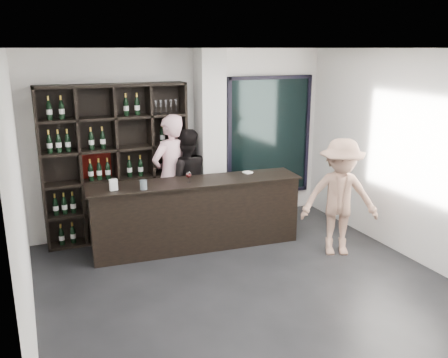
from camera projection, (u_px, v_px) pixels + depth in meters
name	position (u px, v px, depth m)	size (l,w,h in m)	color
floor	(259.00, 298.00, 5.70)	(5.00, 5.50, 0.01)	black
wine_shelf	(117.00, 164.00, 7.21)	(2.20, 0.35, 2.40)	black
structural_column	(210.00, 141.00, 7.63)	(0.40, 0.40, 2.90)	silver
glass_panel	(269.00, 137.00, 8.29)	(1.60, 0.08, 2.10)	black
tasting_counter	(196.00, 214.00, 7.05)	(3.13, 0.65, 1.03)	black
taster_pink	(171.00, 176.00, 7.44)	(0.71, 0.46, 1.93)	#FFC2CC
taster_black	(186.00, 181.00, 7.56)	(0.82, 0.64, 1.69)	black
customer	(340.00, 198.00, 6.73)	(1.10, 0.63, 1.70)	tan
wine_glass	(189.00, 177.00, 6.78)	(0.08, 0.08, 0.19)	white
spit_cup	(144.00, 185.00, 6.47)	(0.10, 0.10, 0.13)	#A2B5C1
napkin_stack	(248.00, 172.00, 7.34)	(0.12, 0.12, 0.02)	white
card_stand	(113.00, 185.00, 6.42)	(0.11, 0.05, 0.16)	white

